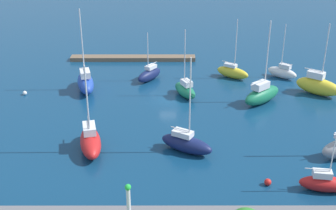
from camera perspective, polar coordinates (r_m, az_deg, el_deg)
name	(u,v)px	position (r m, az deg, el deg)	size (l,w,h in m)	color
water	(168,100)	(66.39, 0.00, 0.61)	(160.00, 160.00, 0.00)	navy
pier_dock	(133,58)	(83.58, -4.49, 6.00)	(23.10, 2.12, 0.75)	brown
harbor_beacon	(128,200)	(39.38, -5.08, -11.98)	(0.56, 0.56, 3.73)	silver
sailboat_red_outer_mooring	(325,183)	(48.76, 19.42, -9.37)	(5.41, 2.49, 8.74)	red
sailboat_yellow_off_beacon	(232,72)	(75.30, 8.25, 4.22)	(5.64, 4.68, 10.01)	yellow
sailboat_green_inner_mooring	(185,90)	(67.33, 2.21, 1.98)	(4.08, 5.72, 10.29)	#19724C
sailboat_navy_lone_south	(149,74)	(73.54, -2.40, 3.95)	(4.69, 5.64, 8.15)	#141E4C
sailboat_blue_far_north	(86,82)	(70.35, -10.51, 2.91)	(4.20, 7.67, 12.78)	#2347B2
sailboat_white_along_channel	(282,72)	(76.95, 14.41, 4.11)	(4.95, 4.54, 9.10)	white
sailboat_red_west_end	(90,141)	(53.52, -9.89, -4.58)	(3.90, 7.47, 10.88)	red
sailboat_yellow_lone_north	(318,85)	(71.67, 18.63, 2.40)	(6.83, 5.97, 11.09)	yellow
sailboat_green_by_breakwater	(262,94)	(66.44, 11.94, 1.36)	(6.96, 6.54, 12.20)	#19724C
sailboat_navy_east_end	(186,143)	(52.66, 2.36, -4.90)	(6.78, 5.17, 11.78)	#141E4C
mooring_buoy_white	(25,93)	(71.55, -17.85, 1.48)	(0.64, 0.64, 0.64)	white
mooring_buoy_red	(268,182)	(48.32, 12.65, -9.60)	(0.74, 0.74, 0.74)	red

